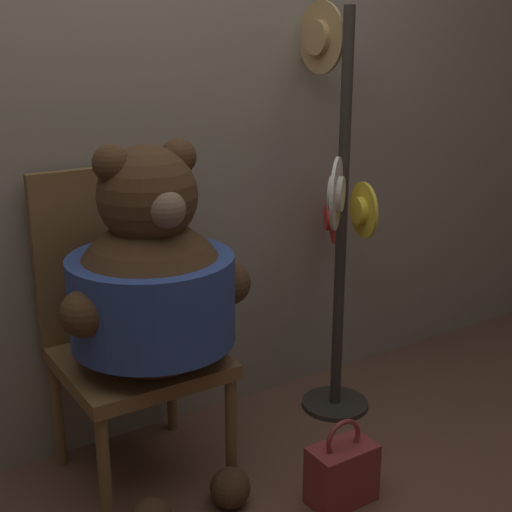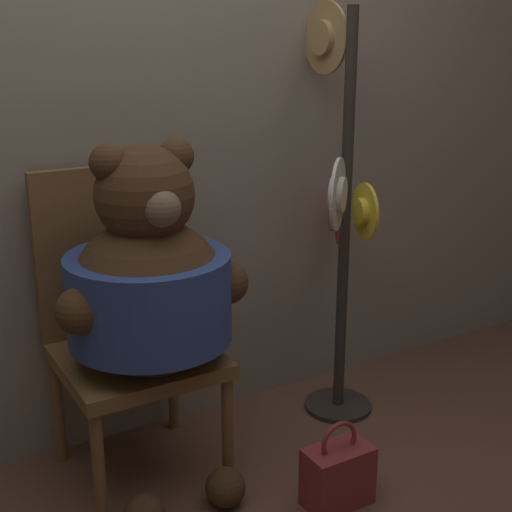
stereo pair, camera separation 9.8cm
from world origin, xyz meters
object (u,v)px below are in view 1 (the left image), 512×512
Objects in this scene: chair at (125,322)px; hat_display_rack at (337,213)px; handbag_on_ground at (342,472)px; teddy_bear at (153,289)px.

chair is 0.66× the size of hat_display_rack.
handbag_on_ground is at bearing -125.43° from hat_display_rack.
chair reaches higher than handbag_on_ground.
handbag_on_ground is (-0.37, -0.53, -0.73)m from hat_display_rack.
chair is 0.90× the size of teddy_bear.
handbag_on_ground is (0.47, -0.41, -0.62)m from teddy_bear.
teddy_bear is 0.74× the size of hat_display_rack.
hat_display_rack is (0.85, 0.12, 0.11)m from teddy_bear.
handbag_on_ground is at bearing -49.99° from chair.
hat_display_rack is at bearing -4.44° from chair.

